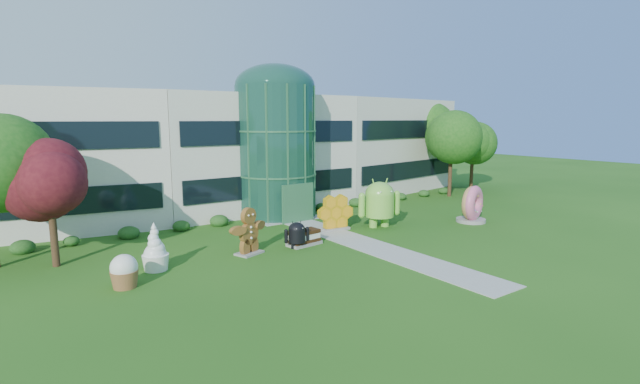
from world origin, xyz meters
TOP-DOWN VIEW (x-y plane):
  - ground at (0.00, 0.00)m, footprint 140.00×140.00m
  - building at (0.00, 18.00)m, footprint 46.00×15.00m
  - atrium at (0.00, 12.00)m, footprint 6.00×6.00m
  - walkway at (0.00, 2.00)m, footprint 2.40×20.00m
  - tree_red at (-15.50, 7.50)m, footprint 4.00×4.00m
  - trees_backdrop at (0.00, 13.00)m, footprint 52.00×8.00m
  - android_green at (3.78, 4.45)m, footprint 3.72×2.95m
  - android_black at (-3.75, 3.23)m, footprint 1.74×1.32m
  - donut at (10.23, 1.72)m, footprint 2.83×1.91m
  - gingerbread at (-6.53, 3.77)m, footprint 3.07×1.99m
  - ice_cream_sandwich at (-3.03, 3.54)m, footprint 2.16×1.27m
  - honeycomb at (0.79, 5.53)m, footprint 2.84×1.32m
  - froyo at (-11.55, 3.94)m, footprint 1.81×1.81m
  - cupcake at (-13.37, 2.31)m, footprint 1.41×1.41m

SIDE VIEW (x-z plane):
  - ground at x=0.00m, z-range 0.00..0.00m
  - walkway at x=0.00m, z-range 0.00..0.04m
  - ice_cream_sandwich at x=-3.03m, z-range 0.00..0.91m
  - cupcake at x=-13.37m, z-range 0.00..1.52m
  - android_black at x=-3.75m, z-range 0.00..1.79m
  - honeycomb at x=0.79m, z-range 0.00..2.15m
  - froyo at x=-11.55m, z-range 0.00..2.38m
  - gingerbread at x=-6.53m, z-range 0.00..2.65m
  - donut at x=10.23m, z-range 0.00..2.70m
  - android_green at x=3.78m, z-range 0.00..3.70m
  - tree_red at x=-15.50m, z-range 0.00..6.00m
  - trees_backdrop at x=0.00m, z-range 0.00..8.40m
  - building at x=0.00m, z-range 0.00..9.30m
  - atrium at x=0.00m, z-range 0.00..9.80m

